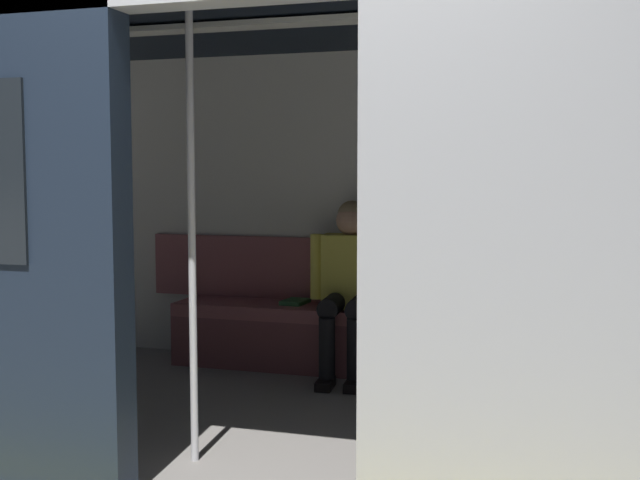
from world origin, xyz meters
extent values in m
cube|color=#ADAFB5|center=(-1.00, 0.02, 1.10)|extent=(1.00, 0.12, 2.20)
cube|color=black|center=(-1.00, 0.03, 1.36)|extent=(0.55, 0.02, 0.55)
cube|color=black|center=(0.00, -1.32, 2.26)|extent=(6.40, 2.80, 0.12)
cube|color=gray|center=(0.00, -1.32, 0.00)|extent=(6.08, 2.64, 0.01)
cube|color=silver|center=(0.00, -2.64, 1.10)|extent=(6.08, 0.10, 2.20)
cube|color=#935156|center=(0.00, -2.58, 0.67)|extent=(3.52, 0.06, 0.45)
cube|color=white|center=(0.00, -1.32, 2.17)|extent=(4.48, 0.16, 0.03)
cube|color=#935156|center=(0.00, -2.36, 0.40)|extent=(2.85, 0.44, 0.09)
cube|color=brown|center=(0.00, -2.16, 0.18)|extent=(2.85, 0.04, 0.36)
cube|color=#D8CC4C|center=(0.17, -2.34, 0.70)|extent=(0.40, 0.26, 0.50)
sphere|color=tan|center=(0.17, -2.34, 1.04)|extent=(0.21, 0.21, 0.21)
sphere|color=#997F59|center=(0.17, -2.35, 1.08)|extent=(0.19, 0.19, 0.19)
cylinder|color=#D8CC4C|center=(-0.07, -2.34, 0.73)|extent=(0.08, 0.08, 0.44)
cylinder|color=#D8CC4C|center=(0.40, -2.29, 0.73)|extent=(0.08, 0.08, 0.44)
cylinder|color=black|center=(0.06, -2.15, 0.50)|extent=(0.17, 0.41, 0.14)
cylinder|color=black|center=(0.24, -2.14, 0.50)|extent=(0.17, 0.41, 0.14)
cylinder|color=black|center=(0.04, -1.95, 0.24)|extent=(0.10, 0.10, 0.41)
cylinder|color=black|center=(0.22, -1.94, 0.24)|extent=(0.10, 0.10, 0.41)
cube|color=black|center=(0.03, -1.90, 0.03)|extent=(0.12, 0.23, 0.06)
cube|color=black|center=(0.21, -1.89, 0.03)|extent=(0.12, 0.23, 0.06)
cube|color=black|center=(-0.29, -2.37, 0.53)|extent=(0.26, 0.14, 0.17)
cube|color=black|center=(-0.29, -2.30, 0.52)|extent=(0.02, 0.01, 0.14)
cube|color=#33723F|center=(0.59, -2.39, 0.46)|extent=(0.17, 0.23, 0.03)
cylinder|color=silver|center=(0.44, -0.50, 1.09)|extent=(0.04, 0.04, 2.18)
camera|label=1|loc=(-1.22, 2.86, 1.37)|focal=45.05mm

